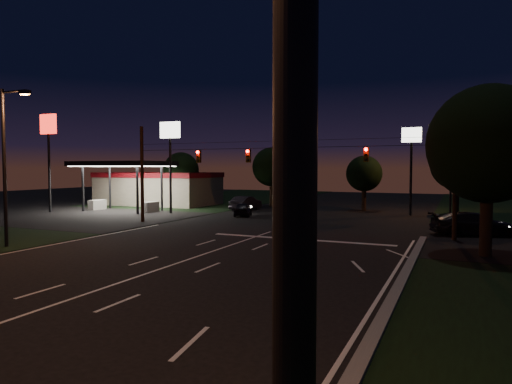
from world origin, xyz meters
The scene contains 23 objects.
ground centered at (0.00, 0.00, 0.00)m, with size 140.00×140.00×0.00m, color black.
cross_street_left centered at (-20.00, 16.00, 0.00)m, with size 20.00×16.00×0.02m, color black.
edge_line_right centered at (9.70, -6.00, 0.01)m, with size 0.14×40.00×0.01m, color silver.
center_line centered at (0.00, -6.00, 0.01)m, with size 0.14×40.00×0.01m, color silver.
stop_bar centered at (3.00, 11.50, 0.01)m, with size 12.00×0.50×0.01m, color silver.
utility_pole_right centered at (12.00, 15.00, 0.00)m, with size 0.30×0.30×9.00m, color black.
utility_pole_left centered at (-12.00, 15.00, 0.00)m, with size 0.28×0.28×8.00m, color black.
signal_span centered at (0.00, 14.96, 5.50)m, with size 24.00×0.40×1.56m.
gas_station centered at (-21.86, 30.39, 2.38)m, with size 14.20×16.10×5.25m.
pole_sign_left_near centered at (-14.00, 22.00, 6.98)m, with size 2.20×0.30×9.10m.
pole_sign_left_far centered at (-26.00, 18.00, 7.61)m, with size 2.00×0.30×10.00m.
pole_sign_right centered at (8.00, 30.00, 6.24)m, with size 1.80×0.30×8.40m.
street_light_right_near centered at (11.24, -14.00, 5.24)m, with size 2.20×0.35×9.00m.
street_light_left centered at (-11.24, 2.00, 5.24)m, with size 2.20×0.35×9.00m.
street_light_right_far centered at (11.24, 32.00, 5.24)m, with size 2.20×0.35×9.00m.
tree_right_near centered at (13.53, 10.17, 5.68)m, with size 6.00×6.00×8.76m.
tree_far_a centered at (-17.98, 30.12, 4.26)m, with size 4.20×4.20×6.42m.
tree_far_b centered at (-7.98, 34.13, 4.61)m, with size 4.60×4.60×6.98m.
tree_far_c centered at (3.02, 33.10, 3.90)m, with size 3.80×3.80×5.86m.
tree_far_d centered at (12.02, 31.13, 4.83)m, with size 4.80×4.80×7.30m.
car_oncoming_a centered at (-6.53, 23.02, 0.63)m, with size 1.49×3.71×1.27m, color black.
car_oncoming_b centered at (-8.62, 28.15, 0.77)m, with size 1.62×4.65×1.53m, color black.
car_cross centered at (13.14, 17.66, 0.79)m, with size 2.22×5.47×1.59m, color black.
Camera 1 is at (12.16, -15.92, 4.53)m, focal length 32.00 mm.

